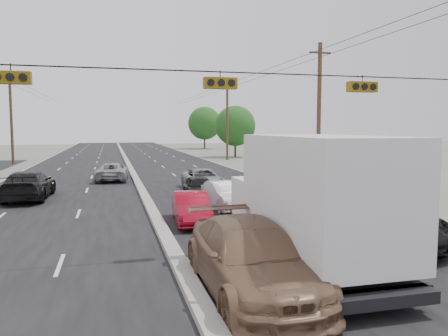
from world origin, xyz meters
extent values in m
plane|color=#606356|center=(0.00, 0.00, 0.00)|extent=(200.00, 200.00, 0.00)
cube|color=black|center=(0.00, 30.00, 0.00)|extent=(20.00, 160.00, 0.02)
cube|color=gray|center=(0.00, 30.00, 0.10)|extent=(0.50, 160.00, 0.20)
cylinder|color=#422D1E|center=(-12.50, 40.00, 5.00)|extent=(0.30, 0.30, 10.00)
cube|color=#422D1E|center=(-12.50, 40.00, 9.30)|extent=(1.60, 0.12, 0.12)
cylinder|color=#422D1E|center=(12.50, 15.00, 5.00)|extent=(0.30, 0.30, 10.00)
cube|color=#422D1E|center=(12.50, 15.00, 9.30)|extent=(1.60, 0.12, 0.12)
cylinder|color=#422D1E|center=(12.50, 40.00, 5.00)|extent=(0.30, 0.30, 10.00)
cube|color=#422D1E|center=(12.50, 40.00, 9.30)|extent=(1.60, 0.12, 0.12)
cylinder|color=black|center=(0.00, 0.00, 5.80)|extent=(25.00, 0.04, 0.04)
cube|color=#72590C|center=(-4.50, 0.00, 5.45)|extent=(1.05, 0.30, 0.35)
cube|color=#72590C|center=(1.50, 0.00, 5.45)|extent=(1.05, 0.30, 0.35)
cube|color=#72590C|center=(6.50, 0.00, 5.45)|extent=(1.05, 0.30, 0.35)
cylinder|color=#382619|center=(15.00, 45.00, 1.26)|extent=(0.28, 0.28, 2.52)
sphere|color=#134716|center=(15.00, 45.00, 4.34)|extent=(5.60, 5.60, 5.60)
cylinder|color=#382619|center=(16.00, 70.00, 1.44)|extent=(0.28, 0.28, 2.88)
sphere|color=#134716|center=(16.00, 70.00, 4.96)|extent=(6.40, 6.40, 6.40)
cube|color=black|center=(3.57, -2.13, 0.49)|extent=(2.52, 7.60, 0.27)
cube|color=silver|center=(3.56, -3.00, 2.33)|extent=(2.73, 5.43, 3.04)
cube|color=silver|center=(3.58, 0.63, 1.36)|extent=(2.61, 2.07, 1.95)
cylinder|color=black|center=(2.44, 0.37, 0.49)|extent=(0.33, 0.98, 0.98)
cylinder|color=black|center=(4.71, 0.36, 0.49)|extent=(0.33, 0.98, 0.98)
cylinder|color=black|center=(2.42, -4.52, 0.49)|extent=(0.33, 0.98, 0.98)
cylinder|color=black|center=(4.70, -4.52, 0.49)|extent=(0.33, 0.98, 0.98)
imported|color=brown|center=(1.40, -3.46, 0.86)|extent=(2.45, 5.97, 1.73)
imported|color=maroon|center=(1.40, 4.67, 0.66)|extent=(1.63, 4.06, 1.31)
imported|color=black|center=(7.00, -0.01, 0.87)|extent=(3.03, 6.35, 1.75)
imported|color=black|center=(3.00, 10.72, 0.66)|extent=(1.58, 3.88, 1.32)
imported|color=silver|center=(3.64, 7.43, 0.69)|extent=(1.72, 4.26, 1.38)
imported|color=#94979B|center=(4.00, 14.55, 0.68)|extent=(2.25, 4.86, 1.35)
imported|color=navy|center=(7.00, 6.09, 0.71)|extent=(2.10, 4.95, 1.42)
imported|color=black|center=(-6.39, 13.08, 0.82)|extent=(2.47, 5.70, 1.63)
imported|color=#94959B|center=(-1.78, 21.07, 0.69)|extent=(2.61, 5.10, 1.38)
camera|label=1|loc=(-1.88, -13.40, 4.06)|focal=35.00mm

